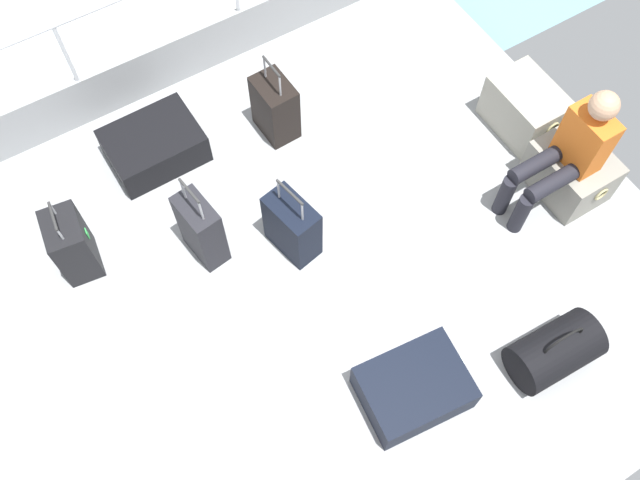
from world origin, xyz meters
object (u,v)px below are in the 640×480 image
Objects in this scene: cargo_crate_0 at (524,108)px; cargo_crate_1 at (570,171)px; suitcase_5 at (275,108)px; duffel_bag at (555,351)px; suitcase_7 at (292,226)px; suitcase_2 at (72,245)px; suitcase_0 at (154,146)px; passenger_seated at (568,152)px; suitcase_3 at (201,229)px; suitcase_4 at (414,388)px.

cargo_crate_0 is 0.64m from cargo_crate_1.
cargo_crate_1 is 2.28m from suitcase_5.
cargo_crate_0 is 1.97m from duffel_bag.
cargo_crate_0 is 1.95m from suitcase_5.
suitcase_7 is (-0.01, -2.10, 0.05)m from cargo_crate_0.
suitcase_2 is 1.12× the size of duffel_bag.
suitcase_5 reaches higher than cargo_crate_0.
passenger_seated is at bearing 51.39° from suitcase_0.
passenger_seated is (0.00, -0.18, 0.38)m from cargo_crate_1.
suitcase_2 reaches higher than cargo_crate_0.
suitcase_2 reaches higher than suitcase_0.
suitcase_5 is at bearing 156.71° from suitcase_7.
suitcase_0 is 1.04m from suitcase_2.
cargo_crate_1 is 3.16m from suitcase_0.
passenger_seated reaches higher than suitcase_3.
suitcase_7 is at bearing -109.35° from passenger_seated.
cargo_crate_0 is 0.92× the size of suitcase_2.
suitcase_0 is at bearing 177.15° from suitcase_3.
suitcase_0 is 0.96m from suitcase_3.
suitcase_3 is (0.94, -0.05, 0.16)m from suitcase_0.
suitcase_2 is 1.53m from suitcase_7.
cargo_crate_0 is at bearing 146.49° from duffel_bag.
passenger_seated is 2.18m from suitcase_5.
cargo_crate_0 is 2.10m from suitcase_7.
passenger_seated is 1.50× the size of suitcase_7.
suitcase_2 is at bearing -101.10° from cargo_crate_0.
suitcase_0 is at bearing 123.38° from suitcase_2.
suitcase_2 is at bearing -144.24° from suitcase_4.
suitcase_2 is at bearing -112.23° from passenger_seated.
passenger_seated reaches higher than cargo_crate_0.
suitcase_0 is 1.34m from suitcase_7.
cargo_crate_1 is at bearing 70.04° from suitcase_3.
passenger_seated is 1.98m from suitcase_7.
duffel_bag is at bearing 38.85° from suitcase_3.
passenger_seated is at bearing 70.65° from suitcase_7.
cargo_crate_1 is at bearing 53.47° from suitcase_0.
passenger_seated is at bearing 140.67° from duffel_bag.
suitcase_2 is 3.33m from duffel_bag.
suitcase_2 is at bearing -80.24° from suitcase_5.
suitcase_7 reaches higher than suitcase_2.
suitcase_0 is 1.06× the size of suitcase_2.
suitcase_4 is (2.61, 0.61, 0.00)m from suitcase_0.
suitcase_4 is 1.19× the size of duffel_bag.
suitcase_7 is (-0.65, -2.03, 0.06)m from cargo_crate_1.
cargo_crate_1 is at bearing 44.69° from suitcase_5.
suitcase_4 is (1.36, -2.01, -0.07)m from cargo_crate_0.
suitcase_0 is (-1.88, -2.54, -0.06)m from cargo_crate_1.
cargo_crate_0 is 2.42m from suitcase_4.
suitcase_7 is at bearing -107.71° from cargo_crate_1.
suitcase_4 is 1.38m from suitcase_7.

